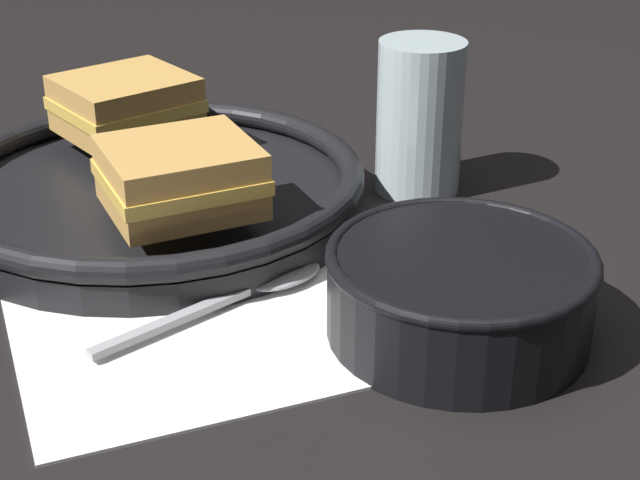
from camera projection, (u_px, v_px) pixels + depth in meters
ground_plane at (306, 331)px, 0.61m from camera, size 4.00×4.00×0.00m
napkin at (207, 324)px, 0.61m from camera, size 0.26×0.23×0.00m
soup_bowl at (460, 288)px, 0.59m from camera, size 0.16×0.16×0.06m
spoon at (252, 288)px, 0.64m from camera, size 0.16×0.10×0.01m
skillet at (155, 190)px, 0.75m from camera, size 0.32×0.46×0.04m
sandwich_near_left at (126, 104)px, 0.80m from camera, size 0.13×0.13×0.05m
sandwich_near_right at (180, 177)px, 0.66m from camera, size 0.12×0.11×0.05m
drinking_glass at (420, 117)px, 0.78m from camera, size 0.07×0.07×0.12m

